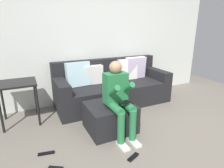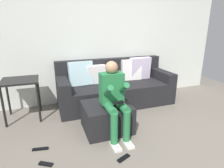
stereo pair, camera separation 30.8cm
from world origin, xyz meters
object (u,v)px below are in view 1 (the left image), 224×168
side_table (17,89)px  remote_near_ottoman (133,157)px  person_seated (119,96)px  couch_sectional (112,87)px  ottoman (110,117)px  remote_under_side_table (46,153)px  remote_by_storage_bin (56,168)px

side_table → remote_near_ottoman: bearing=-52.6°
person_seated → side_table: bearing=141.5°
side_table → person_seated: bearing=-38.5°
couch_sectional → remote_near_ottoman: bearing=-107.3°
ottoman → person_seated: size_ratio=0.64×
person_seated → remote_near_ottoman: size_ratio=6.06×
couch_sectional → remote_under_side_table: bearing=-142.2°
remote_under_side_table → couch_sectional: bearing=47.5°
ottoman → side_table: side_table is taller
person_seated → remote_by_storage_bin: 1.18m
remote_near_ottoman → remote_by_storage_bin: (-0.88, 0.21, 0.00)m
remote_by_storage_bin → couch_sectional: bearing=78.4°
couch_sectional → remote_near_ottoman: couch_sectional is taller
couch_sectional → remote_by_storage_bin: (-1.40, -1.45, -0.32)m
couch_sectional → remote_by_storage_bin: bearing=-134.0°
person_seated → remote_by_storage_bin: person_seated is taller
remote_by_storage_bin → remote_under_side_table: same height
person_seated → side_table: (-1.27, 1.01, -0.02)m
remote_near_ottoman → remote_under_side_table: 1.08m
side_table → remote_under_side_table: side_table is taller
side_table → remote_by_storage_bin: side_table is taller
remote_near_ottoman → person_seated: bearing=58.4°
side_table → remote_under_side_table: bearing=-76.4°
person_seated → remote_near_ottoman: 0.81m
person_seated → remote_by_storage_bin: (-0.96, -0.34, -0.59)m
person_seated → ottoman: bearing=106.1°
couch_sectional → ottoman: 1.07m
remote_by_storage_bin → remote_under_side_table: bearing=133.1°
remote_under_side_table → person_seated: bearing=10.7°
side_table → remote_near_ottoman: side_table is taller
ottoman → side_table: 1.53m
ottoman → remote_near_ottoman: ottoman is taller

